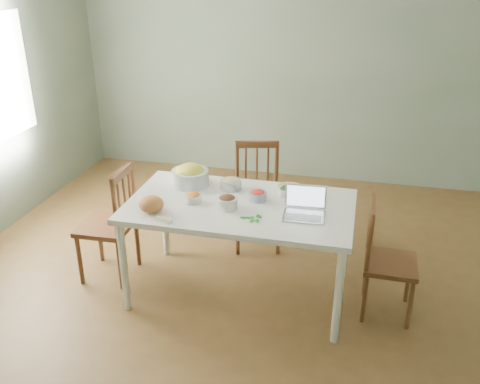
% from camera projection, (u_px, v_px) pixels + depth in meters
% --- Properties ---
extents(floor, '(5.00, 5.00, 0.00)m').
position_uv_depth(floor, '(231.00, 279.00, 4.54)').
color(floor, brown).
rests_on(floor, ground).
extents(wall_back, '(5.00, 0.00, 2.70)m').
position_uv_depth(wall_back, '(283.00, 69.00, 6.20)').
color(wall_back, gray).
rests_on(wall_back, ground).
extents(wall_front, '(5.00, 0.00, 2.70)m').
position_uv_depth(wall_front, '(46.00, 348.00, 1.77)').
color(wall_front, gray).
rests_on(wall_front, ground).
extents(dining_table, '(1.75, 0.99, 0.82)m').
position_uv_depth(dining_table, '(240.00, 249.00, 4.20)').
color(dining_table, white).
rests_on(dining_table, floor).
extents(chair_far, '(0.53, 0.52, 1.00)m').
position_uv_depth(chair_far, '(257.00, 198.00, 4.89)').
color(chair_far, '#582F19').
rests_on(chair_far, floor).
extents(chair_left, '(0.44, 0.46, 1.02)m').
position_uv_depth(chair_left, '(106.00, 223.00, 4.41)').
color(chair_left, '#582F19').
rests_on(chair_left, floor).
extents(chair_right, '(0.40, 0.42, 0.93)m').
position_uv_depth(chair_right, '(391.00, 261.00, 3.94)').
color(chair_right, '#582F19').
rests_on(chair_right, floor).
extents(bread_boule, '(0.20, 0.20, 0.12)m').
position_uv_depth(bread_boule, '(151.00, 204.00, 3.89)').
color(bread_boule, '#A76A36').
rests_on(bread_boule, dining_table).
extents(butter_stick, '(0.12, 0.07, 0.03)m').
position_uv_depth(butter_stick, '(164.00, 220.00, 3.75)').
color(butter_stick, beige).
rests_on(butter_stick, dining_table).
extents(bowl_squash, '(0.40, 0.40, 0.18)m').
position_uv_depth(bowl_squash, '(190.00, 175.00, 4.33)').
color(bowl_squash, gold).
rests_on(bowl_squash, dining_table).
extents(bowl_carrot, '(0.15, 0.15, 0.08)m').
position_uv_depth(bowl_carrot, '(193.00, 197.00, 4.05)').
color(bowl_carrot, orange).
rests_on(bowl_carrot, dining_table).
extents(bowl_onion, '(0.21, 0.21, 0.09)m').
position_uv_depth(bowl_onion, '(231.00, 183.00, 4.28)').
color(bowl_onion, beige).
rests_on(bowl_onion, dining_table).
extents(bowl_mushroom, '(0.18, 0.18, 0.10)m').
position_uv_depth(bowl_mushroom, '(227.00, 202.00, 3.94)').
color(bowl_mushroom, black).
rests_on(bowl_mushroom, dining_table).
extents(bowl_redpep, '(0.14, 0.14, 0.08)m').
position_uv_depth(bowl_redpep, '(258.00, 195.00, 4.08)').
color(bowl_redpep, red).
rests_on(bowl_redpep, dining_table).
extents(bowl_broccoli, '(0.14, 0.14, 0.08)m').
position_uv_depth(bowl_broccoli, '(286.00, 191.00, 4.15)').
color(bowl_broccoli, '#173E1A').
rests_on(bowl_broccoli, dining_table).
extents(flatbread, '(0.25, 0.25, 0.02)m').
position_uv_depth(flatbread, '(290.00, 187.00, 4.29)').
color(flatbread, tan).
rests_on(flatbread, dining_table).
extents(basil_bunch, '(0.18, 0.18, 0.02)m').
position_uv_depth(basil_bunch, '(251.00, 217.00, 3.80)').
color(basil_bunch, '#28802F').
rests_on(basil_bunch, dining_table).
extents(laptop, '(0.32, 0.26, 0.22)m').
position_uv_depth(laptop, '(305.00, 204.00, 3.78)').
color(laptop, silver).
rests_on(laptop, dining_table).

